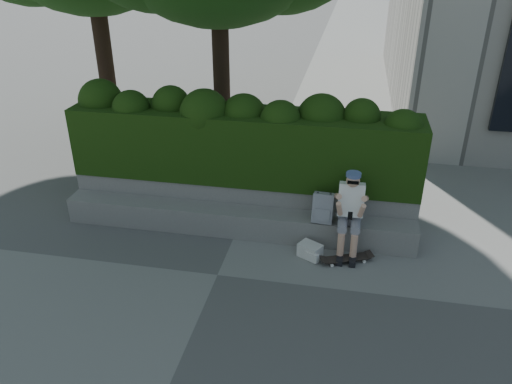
% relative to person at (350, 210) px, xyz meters
% --- Properties ---
extents(ground, '(80.00, 80.00, 0.00)m').
position_rel_person_xyz_m(ground, '(-1.89, -1.07, -0.75)').
color(ground, slate).
rests_on(ground, ground).
extents(bench_ledge, '(6.00, 0.45, 0.45)m').
position_rel_person_xyz_m(bench_ledge, '(-1.89, 0.18, -0.53)').
color(bench_ledge, gray).
rests_on(bench_ledge, ground).
extents(planter_wall, '(6.00, 0.50, 0.75)m').
position_rel_person_xyz_m(planter_wall, '(-1.89, 0.66, -0.38)').
color(planter_wall, gray).
rests_on(planter_wall, ground).
extents(hedge, '(6.00, 1.00, 1.20)m').
position_rel_person_xyz_m(hedge, '(-1.89, 0.88, 0.60)').
color(hedge, black).
rests_on(hedge, planter_wall).
extents(person, '(0.40, 0.76, 1.38)m').
position_rel_person_xyz_m(person, '(0.00, 0.00, 0.00)').
color(person, gray).
rests_on(person, ground).
extents(skateboard, '(0.77, 0.46, 0.08)m').
position_rel_person_xyz_m(skateboard, '(0.01, -0.35, -0.69)').
color(skateboard, black).
rests_on(skateboard, ground).
extents(backpack_plaid, '(0.34, 0.21, 0.48)m').
position_rel_person_xyz_m(backpack_plaid, '(-0.43, 0.08, -0.06)').
color(backpack_plaid, '#A8A9AD').
rests_on(backpack_plaid, bench_ledge).
extents(backpack_ground, '(0.42, 0.38, 0.23)m').
position_rel_person_xyz_m(backpack_ground, '(-0.57, -0.31, -0.64)').
color(backpack_ground, beige).
rests_on(backpack_ground, ground).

